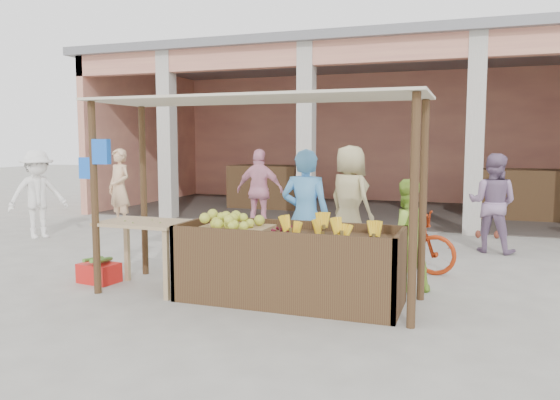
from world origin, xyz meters
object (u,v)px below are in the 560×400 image
at_px(red_crate, 99,273).
at_px(motorcycle, 396,240).
at_px(side_table, 145,232).
at_px(vendor_green, 405,232).
at_px(vendor_blue, 306,212).
at_px(fruit_stall, 289,268).

distance_m(red_crate, motorcycle, 4.15).
bearing_deg(side_table, motorcycle, 36.35).
bearing_deg(vendor_green, vendor_blue, -23.56).
height_order(fruit_stall, vendor_green, vendor_green).
distance_m(side_table, vendor_blue, 2.08).
xyz_separation_m(fruit_stall, red_crate, (-2.67, -0.01, -0.27)).
relative_size(side_table, red_crate, 2.21).
bearing_deg(vendor_green, side_table, -7.22).
bearing_deg(fruit_stall, vendor_green, 38.10).
distance_m(vendor_blue, motorcycle, 1.56).
height_order(red_crate, vendor_green, vendor_green).
xyz_separation_m(side_table, vendor_green, (3.09, 1.07, 0.01)).
bearing_deg(vendor_green, red_crate, -12.32).
bearing_deg(side_table, fruit_stall, 3.97).
bearing_deg(fruit_stall, side_table, -176.54).
xyz_separation_m(side_table, vendor_blue, (1.80, 1.01, 0.21)).
relative_size(fruit_stall, motorcycle, 1.47).
xyz_separation_m(vendor_green, motorcycle, (-0.24, 0.99, -0.28)).
distance_m(fruit_stall, vendor_green, 1.58).
height_order(side_table, vendor_green, vendor_green).
xyz_separation_m(vendor_blue, motorcycle, (1.05, 1.05, -0.49)).
height_order(fruit_stall, vendor_blue, vendor_blue).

